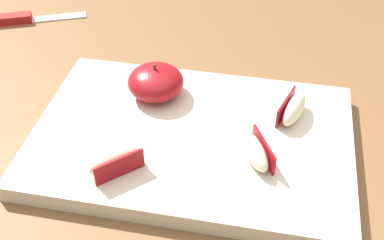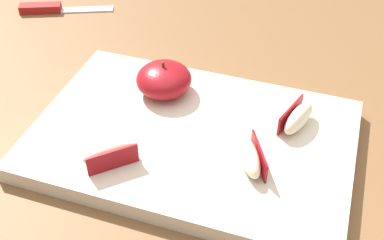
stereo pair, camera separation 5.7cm
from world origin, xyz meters
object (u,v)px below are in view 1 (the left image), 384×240
cutting_board (192,139)px  apple_wedge_right (293,109)px  apple_wedge_left (115,161)px  apple_half_skin_up (156,82)px  paring_knife (19,19)px  apple_wedge_middle (255,151)px

cutting_board → apple_wedge_right: (0.12, 0.05, 0.02)m
apple_wedge_left → apple_wedge_right: same height
apple_wedge_right → apple_wedge_left: bearing=-145.7°
apple_half_skin_up → apple_wedge_right: 0.18m
cutting_board → apple_half_skin_up: apple_half_skin_up is taller
apple_wedge_left → apple_half_skin_up: bearing=86.0°
apple_wedge_right → paring_knife: (-0.46, 0.19, -0.03)m
apple_wedge_middle → apple_wedge_left: size_ratio=1.08×
apple_wedge_middle → paring_knife: (-0.42, 0.27, -0.03)m
apple_wedge_middle → paring_knife: apple_wedge_middle is taller
apple_half_skin_up → apple_wedge_left: bearing=-94.0°
cutting_board → paring_knife: 0.42m
apple_half_skin_up → paring_knife: bearing=148.3°
cutting_board → paring_knife: (-0.34, 0.24, -0.00)m
paring_knife → apple_wedge_right: bearing=-22.2°
apple_half_skin_up → apple_wedge_left: 0.14m
apple_half_skin_up → apple_wedge_middle: bearing=-34.7°
apple_wedge_middle → apple_wedge_right: same height
cutting_board → apple_half_skin_up: bearing=133.0°
cutting_board → apple_wedge_middle: size_ratio=5.97×
apple_wedge_left → apple_wedge_right: bearing=34.3°
apple_wedge_right → apple_half_skin_up: bearing=175.7°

